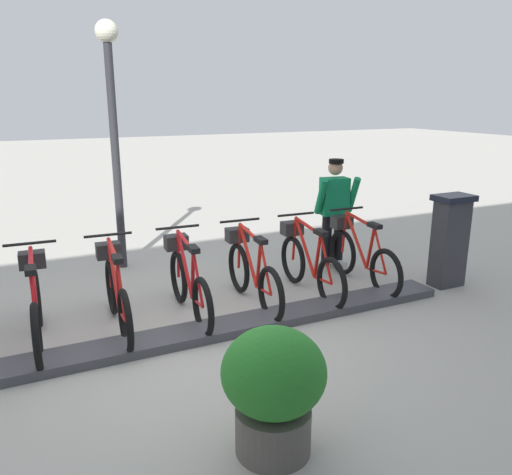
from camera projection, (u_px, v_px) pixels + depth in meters
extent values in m
plane|color=#B3AFA4|center=(188.00, 339.00, 5.52)|extent=(60.00, 60.00, 0.00)
cube|color=#47474C|center=(188.00, 335.00, 5.51)|extent=(0.44, 6.64, 0.10)
cube|color=#38383D|center=(449.00, 244.00, 6.98)|extent=(0.28, 0.44, 1.20)
cube|color=#194C8C|center=(444.00, 217.00, 7.01)|extent=(0.03, 0.30, 0.40)
cube|color=black|center=(454.00, 198.00, 6.81)|extent=(0.36, 0.52, 0.08)
torus|color=black|center=(386.00, 274.00, 6.57)|extent=(0.67, 0.10, 0.67)
torus|color=black|center=(342.00, 252.00, 7.51)|extent=(0.67, 0.10, 0.67)
cylinder|color=red|center=(356.00, 240.00, 7.13)|extent=(0.60, 0.07, 0.70)
cylinder|color=red|center=(370.00, 248.00, 6.83)|extent=(0.17, 0.05, 0.61)
cylinder|color=red|center=(360.00, 220.00, 7.00)|extent=(0.69, 0.08, 0.11)
cylinder|color=red|center=(376.00, 271.00, 6.77)|extent=(0.43, 0.05, 0.09)
cylinder|color=red|center=(380.00, 251.00, 6.64)|extent=(0.33, 0.05, 0.56)
cylinder|color=red|center=(344.00, 232.00, 7.40)|extent=(0.10, 0.04, 0.62)
cube|color=black|center=(375.00, 226.00, 6.69)|extent=(0.22, 0.11, 0.06)
cylinder|color=black|center=(347.00, 209.00, 7.28)|extent=(0.06, 0.54, 0.03)
cube|color=#2D2D2D|center=(342.00, 222.00, 7.43)|extent=(0.21, 0.29, 0.18)
torus|color=black|center=(332.00, 284.00, 6.23)|extent=(0.67, 0.10, 0.67)
torus|color=black|center=(293.00, 260.00, 7.16)|extent=(0.67, 0.10, 0.67)
cylinder|color=red|center=(305.00, 247.00, 6.78)|extent=(0.60, 0.07, 0.70)
cylinder|color=red|center=(318.00, 256.00, 6.49)|extent=(0.17, 0.05, 0.61)
cylinder|color=red|center=(308.00, 226.00, 6.65)|extent=(0.69, 0.08, 0.11)
cylinder|color=red|center=(323.00, 280.00, 6.42)|extent=(0.43, 0.05, 0.09)
cylinder|color=red|center=(326.00, 259.00, 6.29)|extent=(0.33, 0.05, 0.56)
cylinder|color=red|center=(294.00, 239.00, 7.05)|extent=(0.10, 0.04, 0.62)
cube|color=black|center=(321.00, 233.00, 6.35)|extent=(0.22, 0.11, 0.06)
cylinder|color=black|center=(296.00, 214.00, 6.93)|extent=(0.06, 0.54, 0.03)
cube|color=#2D2D2D|center=(292.00, 228.00, 7.09)|extent=(0.21, 0.29, 0.18)
torus|color=black|center=(271.00, 295.00, 5.88)|extent=(0.67, 0.10, 0.67)
torus|color=black|center=(239.00, 268.00, 6.81)|extent=(0.67, 0.10, 0.67)
cylinder|color=red|center=(248.00, 255.00, 6.44)|extent=(0.60, 0.07, 0.70)
cylinder|color=red|center=(259.00, 265.00, 6.14)|extent=(0.17, 0.05, 0.61)
cylinder|color=red|center=(250.00, 233.00, 6.30)|extent=(0.69, 0.08, 0.11)
cylinder|color=red|center=(264.00, 291.00, 6.08)|extent=(0.43, 0.05, 0.09)
cylinder|color=red|center=(266.00, 268.00, 5.94)|extent=(0.33, 0.05, 0.56)
cylinder|color=red|center=(239.00, 246.00, 6.71)|extent=(0.10, 0.04, 0.62)
cube|color=black|center=(261.00, 240.00, 6.00)|extent=(0.22, 0.11, 0.06)
cylinder|color=black|center=(240.00, 220.00, 6.59)|extent=(0.06, 0.54, 0.03)
cube|color=#2D2D2D|center=(237.00, 235.00, 6.74)|extent=(0.21, 0.29, 0.18)
torus|color=black|center=(203.00, 307.00, 5.54)|extent=(0.67, 0.10, 0.67)
torus|color=black|center=(179.00, 277.00, 6.47)|extent=(0.67, 0.10, 0.67)
cylinder|color=red|center=(185.00, 264.00, 6.09)|extent=(0.60, 0.07, 0.70)
cylinder|color=red|center=(193.00, 275.00, 5.80)|extent=(0.17, 0.05, 0.61)
cylinder|color=red|center=(185.00, 241.00, 5.96)|extent=(0.69, 0.08, 0.11)
cylinder|color=red|center=(197.00, 302.00, 5.73)|extent=(0.43, 0.05, 0.09)
cylinder|color=red|center=(198.00, 279.00, 5.60)|extent=(0.33, 0.05, 0.56)
cylinder|color=red|center=(178.00, 254.00, 6.36)|extent=(0.10, 0.04, 0.62)
cube|color=black|center=(193.00, 249.00, 5.65)|extent=(0.22, 0.11, 0.06)
cylinder|color=black|center=(178.00, 227.00, 6.24)|extent=(0.06, 0.54, 0.03)
cube|color=#2D2D2D|center=(176.00, 242.00, 6.40)|extent=(0.21, 0.29, 0.18)
torus|color=black|center=(126.00, 321.00, 5.19)|extent=(0.67, 0.10, 0.67)
torus|color=black|center=(112.00, 287.00, 6.12)|extent=(0.67, 0.10, 0.67)
cylinder|color=red|center=(114.00, 274.00, 5.74)|extent=(0.60, 0.07, 0.70)
cylinder|color=red|center=(119.00, 287.00, 5.45)|extent=(0.17, 0.05, 0.61)
cylinder|color=red|center=(113.00, 250.00, 5.61)|extent=(0.69, 0.08, 0.11)
cylinder|color=red|center=(123.00, 315.00, 5.39)|extent=(0.43, 0.05, 0.09)
cylinder|color=red|center=(121.00, 291.00, 5.25)|extent=(0.33, 0.05, 0.56)
cylinder|color=red|center=(110.00, 263.00, 6.02)|extent=(0.10, 0.04, 0.62)
cube|color=black|center=(117.00, 259.00, 5.31)|extent=(0.22, 0.11, 0.06)
cylinder|color=black|center=(108.00, 235.00, 5.89)|extent=(0.06, 0.54, 0.03)
cube|color=#2D2D2D|center=(108.00, 250.00, 6.05)|extent=(0.21, 0.29, 0.18)
torus|color=black|center=(37.00, 337.00, 4.84)|extent=(0.67, 0.10, 0.67)
torus|color=black|center=(37.00, 298.00, 5.78)|extent=(0.67, 0.10, 0.67)
cylinder|color=red|center=(34.00, 285.00, 5.40)|extent=(0.60, 0.07, 0.70)
cylinder|color=red|center=(34.00, 299.00, 5.10)|extent=(0.17, 0.05, 0.61)
cylinder|color=red|center=(31.00, 260.00, 5.27)|extent=(0.69, 0.08, 0.11)
cylinder|color=red|center=(37.00, 330.00, 5.04)|extent=(0.43, 0.05, 0.09)
cylinder|color=red|center=(34.00, 305.00, 4.91)|extent=(0.33, 0.05, 0.56)
cylinder|color=red|center=(34.00, 273.00, 5.67)|extent=(0.10, 0.04, 0.62)
cube|color=black|center=(30.00, 270.00, 4.96)|extent=(0.22, 0.11, 0.06)
cylinder|color=black|center=(30.00, 243.00, 5.55)|extent=(0.06, 0.54, 0.03)
cube|color=#2D2D2D|center=(32.00, 260.00, 5.70)|extent=(0.21, 0.29, 0.18)
cube|color=white|center=(340.00, 263.00, 7.92)|extent=(0.27, 0.15, 0.10)
cube|color=white|center=(324.00, 262.00, 7.97)|extent=(0.27, 0.15, 0.10)
cylinder|color=black|center=(339.00, 239.00, 7.87)|extent=(0.15, 0.15, 0.82)
cylinder|color=black|center=(327.00, 240.00, 7.82)|extent=(0.15, 0.15, 0.82)
cube|color=#148F53|center=(334.00, 196.00, 7.67)|extent=(0.32, 0.44, 0.56)
cylinder|color=#148F53|center=(353.00, 195.00, 7.63)|extent=(0.35, 0.16, 0.57)
cylinder|color=#148F53|center=(321.00, 197.00, 7.50)|extent=(0.35, 0.16, 0.57)
sphere|color=tan|center=(336.00, 168.00, 7.55)|extent=(0.22, 0.22, 0.22)
cylinder|color=black|center=(336.00, 161.00, 7.51)|extent=(0.22, 0.22, 0.06)
cylinder|color=#2D2D33|center=(116.00, 159.00, 7.47)|extent=(0.12, 0.12, 3.32)
sphere|color=#F2EDCC|center=(107.00, 31.00, 7.00)|extent=(0.32, 0.32, 0.32)
cylinder|color=#59544C|center=(273.00, 430.00, 3.74)|extent=(0.56, 0.56, 0.35)
ellipsoid|color=#277E27|center=(274.00, 372.00, 3.62)|extent=(0.76, 0.76, 0.64)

